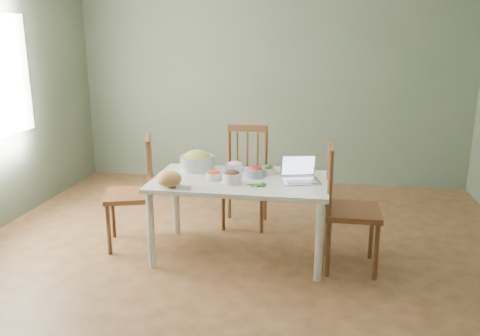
% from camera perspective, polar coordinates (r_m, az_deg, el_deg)
% --- Properties ---
extents(floor, '(5.00, 5.00, 0.00)m').
position_cam_1_polar(floor, '(4.28, -0.25, -10.89)').
color(floor, '#56341D').
rests_on(floor, ground).
extents(wall_back, '(5.00, 0.00, 2.70)m').
position_cam_1_polar(wall_back, '(6.34, 3.66, 10.32)').
color(wall_back, '#606B5B').
rests_on(wall_back, ground).
extents(wall_front, '(5.00, 0.00, 2.70)m').
position_cam_1_polar(wall_front, '(1.54, -16.47, -5.45)').
color(wall_front, '#606B5B').
rests_on(wall_front, ground).
extents(dining_table, '(1.49, 0.84, 0.70)m').
position_cam_1_polar(dining_table, '(4.27, 0.00, -5.83)').
color(dining_table, white).
rests_on(dining_table, floor).
extents(chair_far, '(0.45, 0.43, 1.00)m').
position_cam_1_polar(chair_far, '(4.91, 0.56, -1.17)').
color(chair_far, '#502917').
rests_on(chair_far, floor).
extents(chair_left, '(0.54, 0.56, 1.01)m').
position_cam_1_polar(chair_left, '(4.55, -12.79, -2.80)').
color(chair_left, '#502917').
rests_on(chair_left, floor).
extents(chair_right, '(0.44, 0.46, 1.04)m').
position_cam_1_polar(chair_right, '(4.10, 13.01, -4.60)').
color(chair_right, '#502917').
rests_on(chair_right, floor).
extents(bread_boule, '(0.24, 0.24, 0.13)m').
position_cam_1_polar(bread_boule, '(3.98, -8.24, -1.27)').
color(bread_boule, tan).
rests_on(bread_boule, dining_table).
extents(butter_stick, '(0.13, 0.06, 0.03)m').
position_cam_1_polar(butter_stick, '(3.91, -6.58, -2.23)').
color(butter_stick, beige).
rests_on(butter_stick, dining_table).
extents(bowl_squash, '(0.37, 0.37, 0.18)m').
position_cam_1_polar(bowl_squash, '(4.45, -5.04, 0.89)').
color(bowl_squash, '#C4CD5A').
rests_on(bowl_squash, dining_table).
extents(bowl_carrot, '(0.17, 0.17, 0.08)m').
position_cam_1_polar(bowl_carrot, '(4.14, -3.10, -0.85)').
color(bowl_carrot, '#EA5812').
rests_on(bowl_carrot, dining_table).
extents(bowl_onion, '(0.20, 0.20, 0.09)m').
position_cam_1_polar(bowl_onion, '(4.40, -0.60, 0.20)').
color(bowl_onion, '#F5EFC4').
rests_on(bowl_onion, dining_table).
extents(bowl_mushroom, '(0.20, 0.20, 0.11)m').
position_cam_1_polar(bowl_mushroom, '(4.04, -0.95, -1.02)').
color(bowl_mushroom, '#432112').
rests_on(bowl_mushroom, dining_table).
extents(bowl_redpep, '(0.21, 0.21, 0.09)m').
position_cam_1_polar(bowl_redpep, '(4.22, 1.85, -0.44)').
color(bowl_redpep, red).
rests_on(bowl_redpep, dining_table).
extents(bowl_broccoli, '(0.14, 0.14, 0.08)m').
position_cam_1_polar(bowl_broccoli, '(4.31, 3.21, -0.20)').
color(bowl_broccoli, '#1B5C19').
rests_on(bowl_broccoli, dining_table).
extents(flatbread, '(0.22, 0.22, 0.02)m').
position_cam_1_polar(flatbread, '(4.41, 4.18, -0.27)').
color(flatbread, beige).
rests_on(flatbread, dining_table).
extents(basil_bunch, '(0.18, 0.18, 0.02)m').
position_cam_1_polar(basil_bunch, '(4.00, 1.96, -1.86)').
color(basil_bunch, '#226420').
rests_on(basil_bunch, dining_table).
extents(laptop, '(0.36, 0.33, 0.21)m').
position_cam_1_polar(laptop, '(4.09, 7.19, -0.24)').
color(laptop, silver).
rests_on(laptop, dining_table).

